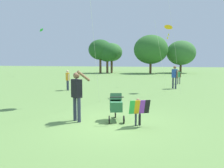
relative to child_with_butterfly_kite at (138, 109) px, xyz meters
name	(u,v)px	position (x,y,z in m)	size (l,w,h in m)	color
ground_plane	(109,123)	(-1.05, 0.13, -0.58)	(120.00, 120.00, 0.00)	#668E47
treeline_distant	(142,51)	(-1.94, 29.45, 2.97)	(17.08, 6.72, 6.04)	brown
child_with_butterfly_kite	(138,109)	(0.00, 0.00, 0.00)	(0.71, 0.48, 0.94)	#33384C
person_adult_flyer	(77,92)	(-2.24, 0.13, 0.50)	(0.72, 0.49, 1.88)	#33384C
stroller	(116,104)	(-0.87, 0.53, 0.02)	(0.68, 1.12, 1.03)	black
kite_orange_delta	(168,28)	(1.25, 8.76, 3.82)	(1.25, 4.32, 4.62)	#F4A319
person_red_shirt	(179,76)	(2.51, 13.90, 0.17)	(0.35, 0.30, 1.28)	#4C4C51
person_sitting_far	(68,78)	(-5.82, 7.93, 0.29)	(0.35, 0.39, 1.48)	#33384C
person_couple_left	(175,75)	(1.88, 10.39, 0.45)	(0.43, 0.43, 1.75)	#33384C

